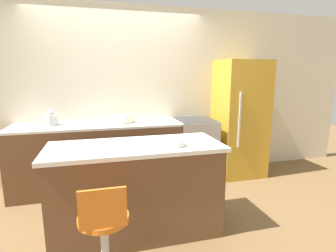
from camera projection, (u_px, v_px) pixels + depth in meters
ground_plane at (127, 194)px, 3.56m from camera, size 14.00×14.00×0.00m
wall_back at (119, 95)px, 3.95m from camera, size 8.00×0.06×2.60m
back_counter at (99, 156)px, 3.70m from camera, size 2.27×0.63×0.93m
kitchen_island at (137, 189)px, 2.63m from camera, size 1.69×0.69×0.93m
oven_range at (194, 149)px, 4.06m from camera, size 0.57×0.65×0.93m
refrigerator at (240, 119)px, 4.16m from camera, size 0.72×0.67×1.81m
stool_chair at (105, 239)px, 1.88m from camera, size 0.36×0.36×0.88m
kettle at (51, 119)px, 3.48m from camera, size 0.17×0.17×0.21m
mixing_bowl at (125, 118)px, 3.73m from camera, size 0.25×0.25×0.10m
fruit_bowl at (173, 143)px, 2.51m from camera, size 0.24×0.24×0.05m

